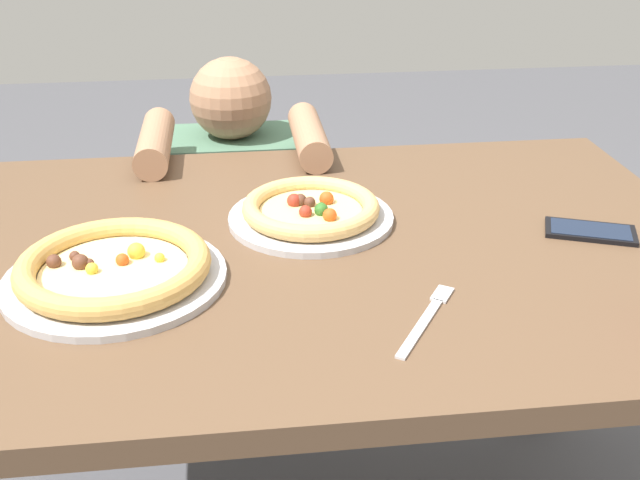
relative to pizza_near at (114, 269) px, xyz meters
The scene contains 6 objects.
dining_table 0.36m from the pizza_near, 16.46° to the left, with size 1.36×0.92×0.75m.
pizza_near is the anchor object (origin of this frame).
pizza_far 0.37m from the pizza_near, 29.56° to the left, with size 0.29×0.29×0.04m.
fork 0.47m from the pizza_near, 19.25° to the right, with size 0.12×0.18×0.00m.
cell_phone 0.79m from the pizza_near, ahead, with size 0.17×0.12×0.01m.
diner_seated 0.86m from the pizza_near, 75.98° to the left, with size 0.40×0.52×0.91m.
Camera 1 is at (-0.13, -1.14, 1.33)m, focal length 43.14 mm.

